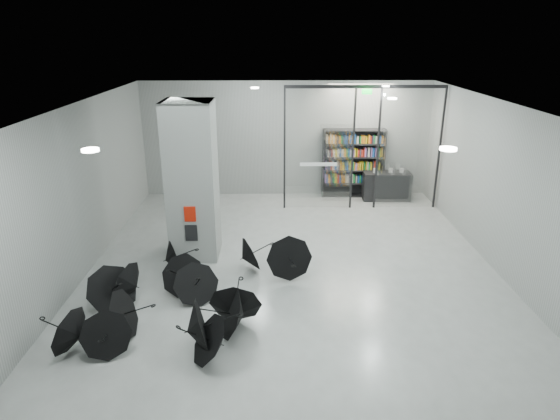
{
  "coord_description": "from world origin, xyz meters",
  "views": [
    {
      "loc": [
        -0.45,
        -9.55,
        5.5
      ],
      "look_at": [
        -0.3,
        1.5,
        1.4
      ],
      "focal_mm": 30.72,
      "sensor_mm": 36.0,
      "label": 1
    }
  ],
  "objects_px": {
    "bookshelf": "(353,163)",
    "umbrella_cluster": "(187,302)",
    "column": "(192,181)",
    "shop_counter": "(386,186)"
  },
  "relations": [
    {
      "from": "column",
      "to": "shop_counter",
      "type": "xyz_separation_m",
      "value": [
        5.98,
        4.33,
        -1.51
      ]
    },
    {
      "from": "umbrella_cluster",
      "to": "bookshelf",
      "type": "bearing_deg",
      "value": 59.19
    },
    {
      "from": "bookshelf",
      "to": "shop_counter",
      "type": "xyz_separation_m",
      "value": [
        1.13,
        -0.42,
        -0.71
      ]
    },
    {
      "from": "column",
      "to": "umbrella_cluster",
      "type": "distance_m",
      "value": 3.42
    },
    {
      "from": "column",
      "to": "bookshelf",
      "type": "xyz_separation_m",
      "value": [
        4.85,
        4.75,
        -0.81
      ]
    },
    {
      "from": "column",
      "to": "umbrella_cluster",
      "type": "relative_size",
      "value": 0.77
    },
    {
      "from": "bookshelf",
      "to": "shop_counter",
      "type": "relative_size",
      "value": 1.47
    },
    {
      "from": "bookshelf",
      "to": "umbrella_cluster",
      "type": "relative_size",
      "value": 0.46
    },
    {
      "from": "umbrella_cluster",
      "to": "shop_counter",
      "type": "bearing_deg",
      "value": 51.83
    },
    {
      "from": "umbrella_cluster",
      "to": "column",
      "type": "bearing_deg",
      "value": 94.82
    }
  ]
}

